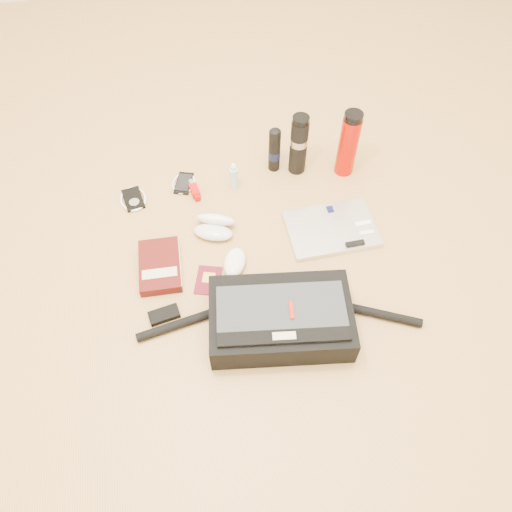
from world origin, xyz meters
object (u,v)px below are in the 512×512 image
object	(u,v)px
laptop	(332,229)
messenger_bag	(280,318)
thermos_red	(348,144)
thermos_black	(299,144)
book	(160,266)

from	to	relation	value
laptop	messenger_bag	bearing A→B (deg)	-129.45
thermos_red	thermos_black	bearing A→B (deg)	167.14
thermos_black	messenger_bag	bearing A→B (deg)	-107.86
book	thermos_red	world-z (taller)	thermos_red
thermos_black	laptop	bearing A→B (deg)	-80.99
thermos_black	thermos_red	xyz separation A→B (m)	(0.18, -0.04, 0.01)
thermos_red	laptop	bearing A→B (deg)	-114.14
laptop	book	xyz separation A→B (m)	(-0.62, -0.05, 0.01)
thermos_black	thermos_red	bearing A→B (deg)	-12.86
book	thermos_black	size ratio (longest dim) A/B	0.84
messenger_bag	book	world-z (taller)	messenger_bag
thermos_red	book	bearing A→B (deg)	-155.64
book	messenger_bag	bearing A→B (deg)	-37.60
thermos_black	book	bearing A→B (deg)	-146.19
laptop	book	bearing A→B (deg)	-176.65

